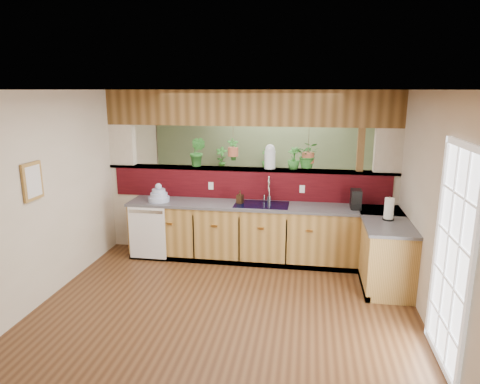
% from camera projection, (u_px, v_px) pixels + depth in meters
% --- Properties ---
extents(ground, '(4.60, 7.00, 0.01)m').
position_uv_depth(ground, '(235.00, 286.00, 5.81)').
color(ground, '#4E2F18').
rests_on(ground, ground).
extents(ceiling, '(4.60, 7.00, 0.01)m').
position_uv_depth(ceiling, '(234.00, 90.00, 5.20)').
color(ceiling, brown).
rests_on(ceiling, ground).
extents(wall_back, '(4.60, 0.02, 2.60)m').
position_uv_depth(wall_back, '(263.00, 154.00, 8.86)').
color(wall_back, beige).
rests_on(wall_back, ground).
extents(wall_front, '(4.60, 0.02, 2.60)m').
position_uv_depth(wall_front, '(115.00, 356.00, 2.14)').
color(wall_front, beige).
rests_on(wall_front, ground).
extents(wall_left, '(0.02, 7.00, 2.60)m').
position_uv_depth(wall_left, '(69.00, 187.00, 5.86)').
color(wall_left, beige).
rests_on(wall_left, ground).
extents(wall_right, '(0.02, 7.00, 2.60)m').
position_uv_depth(wall_right, '(422.00, 200.00, 5.15)').
color(wall_right, beige).
rests_on(wall_right, ground).
extents(pass_through_partition, '(4.60, 0.21, 2.60)m').
position_uv_depth(pass_through_partition, '(251.00, 180.00, 6.82)').
color(pass_through_partition, beige).
rests_on(pass_through_partition, ground).
extents(pass_through_ledge, '(4.60, 0.21, 0.04)m').
position_uv_depth(pass_through_ledge, '(249.00, 169.00, 6.78)').
color(pass_through_ledge, brown).
rests_on(pass_through_ledge, ground).
extents(header_beam, '(4.60, 0.15, 0.55)m').
position_uv_depth(header_beam, '(249.00, 108.00, 6.56)').
color(header_beam, brown).
rests_on(header_beam, ground).
extents(sage_backwall, '(4.55, 0.02, 2.55)m').
position_uv_depth(sage_backwall, '(263.00, 154.00, 8.84)').
color(sage_backwall, '#5D704D').
rests_on(sage_backwall, ground).
extents(countertop, '(4.14, 1.52, 0.90)m').
position_uv_depth(countertop, '(299.00, 237.00, 6.41)').
color(countertop, olive).
rests_on(countertop, ground).
extents(dishwasher, '(0.58, 0.03, 0.82)m').
position_uv_depth(dishwasher, '(147.00, 233.00, 6.56)').
color(dishwasher, white).
rests_on(dishwasher, ground).
extents(navy_sink, '(0.82, 0.50, 0.18)m').
position_uv_depth(navy_sink, '(262.00, 209.00, 6.51)').
color(navy_sink, black).
rests_on(navy_sink, countertop).
extents(french_door, '(0.06, 1.02, 2.16)m').
position_uv_depth(french_door, '(451.00, 261.00, 3.96)').
color(french_door, white).
rests_on(french_door, ground).
extents(framed_print, '(0.04, 0.35, 0.45)m').
position_uv_depth(framed_print, '(33.00, 181.00, 5.03)').
color(framed_print, olive).
rests_on(framed_print, wall_left).
extents(faucet, '(0.18, 0.18, 0.42)m').
position_uv_depth(faucet, '(269.00, 188.00, 6.58)').
color(faucet, '#B7B7B2').
rests_on(faucet, countertop).
extents(dish_stack, '(0.33, 0.33, 0.29)m').
position_uv_depth(dish_stack, '(159.00, 196.00, 6.66)').
color(dish_stack, '#A7B6D7').
rests_on(dish_stack, countertop).
extents(soap_dispenser, '(0.11, 0.11, 0.20)m').
position_uv_depth(soap_dispenser, '(240.00, 197.00, 6.54)').
color(soap_dispenser, '#392514').
rests_on(soap_dispenser, countertop).
extents(coffee_maker, '(0.15, 0.25, 0.28)m').
position_uv_depth(coffee_maker, '(356.00, 200.00, 6.25)').
color(coffee_maker, black).
rests_on(coffee_maker, countertop).
extents(paper_towel, '(0.15, 0.15, 0.32)m').
position_uv_depth(paper_towel, '(389.00, 209.00, 5.70)').
color(paper_towel, black).
rests_on(paper_towel, countertop).
extents(glass_jar, '(0.17, 0.17, 0.38)m').
position_uv_depth(glass_jar, '(270.00, 156.00, 6.68)').
color(glass_jar, silver).
rests_on(glass_jar, pass_through_ledge).
extents(ledge_plant_left, '(0.30, 0.27, 0.47)m').
position_uv_depth(ledge_plant_left, '(198.00, 152.00, 6.85)').
color(ledge_plant_left, '#286A25').
rests_on(ledge_plant_left, pass_through_ledge).
extents(ledge_plant_right, '(0.26, 0.26, 0.35)m').
position_uv_depth(ledge_plant_right, '(294.00, 158.00, 6.63)').
color(ledge_plant_right, '#286A25').
rests_on(ledge_plant_right, pass_through_ledge).
extents(hanging_plant_a, '(0.22, 0.19, 0.48)m').
position_uv_depth(hanging_plant_a, '(233.00, 143.00, 6.72)').
color(hanging_plant_a, brown).
rests_on(hanging_plant_a, header_beam).
extents(hanging_plant_b, '(0.41, 0.37, 0.55)m').
position_uv_depth(hanging_plant_b, '(309.00, 144.00, 6.54)').
color(hanging_plant_b, brown).
rests_on(hanging_plant_b, header_beam).
extents(shelving_console, '(1.60, 0.84, 1.03)m').
position_uv_depth(shelving_console, '(243.00, 193.00, 8.87)').
color(shelving_console, black).
rests_on(shelving_console, ground).
extents(shelf_plant_a, '(0.24, 0.17, 0.45)m').
position_uv_depth(shelf_plant_a, '(221.00, 158.00, 8.77)').
color(shelf_plant_a, '#286A25').
rests_on(shelf_plant_a, shelving_console).
extents(shelf_plant_b, '(0.26, 0.26, 0.43)m').
position_uv_depth(shelf_plant_b, '(268.00, 159.00, 8.62)').
color(shelf_plant_b, '#286A25').
rests_on(shelf_plant_b, shelving_console).
extents(floor_plant, '(0.84, 0.77, 0.82)m').
position_uv_depth(floor_plant, '(332.00, 213.00, 7.77)').
color(floor_plant, '#286A25').
rests_on(floor_plant, ground).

